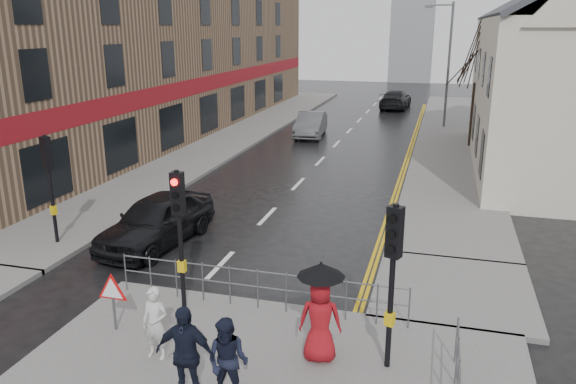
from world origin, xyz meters
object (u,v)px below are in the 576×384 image
Objects in this scene: pedestrian_a at (155,323)px; pedestrian_with_umbrella at (320,309)px; car_parked at (157,220)px; car_mid at (311,124)px; pedestrian_d at (185,354)px; pedestrian_b at (228,362)px.

pedestrian_with_umbrella is at bearing 16.58° from pedestrian_a.
pedestrian_with_umbrella is 0.45× the size of car_parked.
pedestrian_with_umbrella is 24.74m from car_mid.
pedestrian_d reaches higher than pedestrian_a.
pedestrian_b is 0.35× the size of car_parked.
car_mid is at bearing 98.53° from pedestrian_a.
car_parked is at bearing 120.48° from pedestrian_a.
pedestrian_a is 0.34× the size of car_mid.
pedestrian_with_umbrella is (3.22, 0.81, 0.37)m from pedestrian_a.
car_mid is (0.51, 18.91, -0.05)m from car_parked.
pedestrian_with_umbrella is at bearing 55.18° from pedestrian_b.
car_mid is at bearing 95.78° from car_parked.
pedestrian_with_umbrella reaches higher than car_mid.
pedestrian_a is at bearing 155.40° from pedestrian_b.
car_mid is (-3.83, 25.95, -0.33)m from pedestrian_d.
pedestrian_with_umbrella is 8.19m from car_parked.
pedestrian_with_umbrella is 0.47× the size of car_mid.
pedestrian_with_umbrella is (1.28, 1.75, 0.32)m from pedestrian_b.
pedestrian_d is at bearing -50.96° from car_parked.
car_parked is (-6.38, 5.12, -0.48)m from pedestrian_with_umbrella.
pedestrian_b is 0.77m from pedestrian_d.
pedestrian_d is 26.23m from car_mid.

